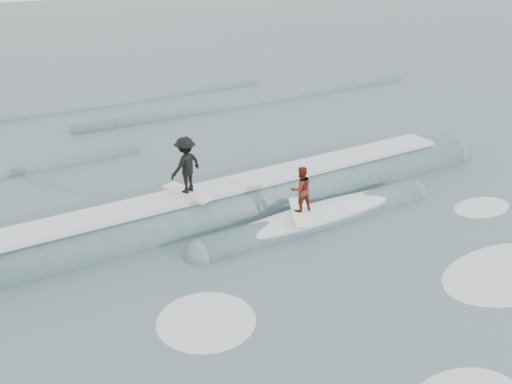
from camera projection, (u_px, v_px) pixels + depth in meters
ground at (351, 294)px, 15.95m from camera, size 160.00×160.00×0.00m
breaking_wave at (254, 210)px, 20.60m from camera, size 23.30×3.85×2.14m
surfer_black at (186, 166)px, 18.87m from camera, size 1.42×2.07×2.03m
surfer_red at (301, 192)px, 18.97m from camera, size 1.42×2.03×1.68m
whitewater at (455, 295)px, 15.92m from camera, size 14.17×7.78×0.10m
far_swells at (118, 128)px, 29.32m from camera, size 42.16×8.65×0.80m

